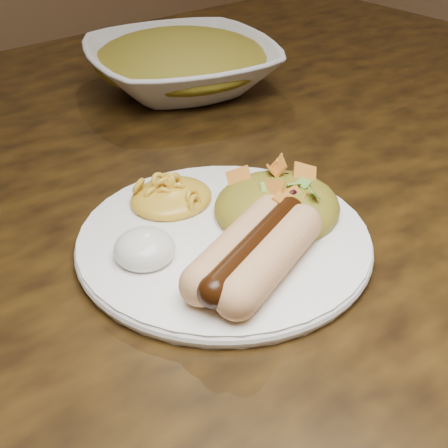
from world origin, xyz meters
TOP-DOWN VIEW (x-y plane):
  - table at (0.00, 0.00)m, footprint 1.60×0.90m
  - plate at (0.08, -0.16)m, footprint 0.29×0.29m
  - hotdog at (0.07, -0.21)m, footprint 0.12×0.10m
  - mac_and_cheese at (0.07, -0.09)m, footprint 0.09×0.09m
  - sour_cream at (0.01, -0.14)m, footprint 0.06×0.06m
  - taco_salad at (0.13, -0.16)m, footprint 0.11×0.10m
  - serving_bowl at (0.26, 0.15)m, footprint 0.29×0.29m
  - bowl_filling at (0.26, 0.15)m, footprint 0.28×0.28m

SIDE VIEW (x-z plane):
  - table at x=0.00m, z-range 0.28..1.03m
  - plate at x=0.08m, z-range 0.75..0.76m
  - mac_and_cheese at x=0.07m, z-range 0.76..0.79m
  - sour_cream at x=0.01m, z-range 0.76..0.79m
  - serving_bowl at x=0.26m, z-range 0.75..0.81m
  - hotdog at x=0.07m, z-range 0.76..0.79m
  - taco_salad at x=0.13m, z-range 0.76..0.80m
  - bowl_filling at x=0.26m, z-range 0.77..0.83m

